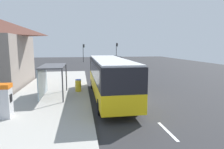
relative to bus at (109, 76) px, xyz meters
name	(u,v)px	position (x,y,z in m)	size (l,w,h in m)	color
ground_plane	(107,74)	(1.71, 13.41, -1.86)	(56.00, 92.00, 0.04)	#2D2D30
sidewalk_platform	(52,95)	(-4.69, 1.41, -1.75)	(6.20, 30.00, 0.18)	#ADAAA3
lane_stripe_seg_0	(167,131)	(1.96, -6.59, -1.84)	(0.16, 2.20, 0.01)	silver
lane_stripe_seg_1	(138,103)	(1.96, -1.59, -1.84)	(0.16, 2.20, 0.01)	silver
lane_stripe_seg_2	(124,88)	(1.96, 3.41, -1.84)	(0.16, 2.20, 0.01)	silver
lane_stripe_seg_3	(115,80)	(1.96, 8.41, -1.84)	(0.16, 2.20, 0.01)	silver
lane_stripe_seg_4	(109,74)	(1.96, 13.41, -1.84)	(0.16, 2.20, 0.01)	silver
lane_stripe_seg_5	(105,70)	(1.96, 18.41, -1.84)	(0.16, 2.20, 0.01)	silver
lane_stripe_seg_6	(102,67)	(1.96, 23.41, -1.84)	(0.16, 2.20, 0.01)	silver
lane_stripe_seg_7	(99,65)	(1.96, 28.41, -1.84)	(0.16, 2.20, 0.01)	silver
bus	(109,76)	(0.00, 0.00, 0.00)	(2.54, 11.01, 3.21)	yellow
white_van	(114,61)	(3.91, 20.80, -0.50)	(2.15, 5.25, 2.30)	black
sedan_near	(107,61)	(4.01, 30.06, -1.05)	(2.01, 4.48, 1.52)	navy
sedan_far	(104,59)	(4.01, 36.56, -1.05)	(1.95, 4.45, 1.52)	#195933
ticket_machine	(5,101)	(-6.46, -3.77, -0.67)	(0.66, 0.76, 1.94)	silver
recycling_bin_yellow	(78,86)	(-2.49, 2.13, -1.19)	(0.52, 0.52, 0.95)	yellow
recycling_bin_blue	(78,85)	(-2.49, 2.83, -1.19)	(0.52, 0.52, 0.95)	blue
traffic_light_near_side	(117,49)	(7.21, 35.41, 1.47)	(0.49, 0.28, 4.98)	#2D2D2D
traffic_light_far_side	(84,50)	(-1.38, 36.21, 1.29)	(0.49, 0.28, 4.69)	#2D2D2D
bus_shelter	(49,73)	(-4.70, 0.72, 0.25)	(1.80, 4.00, 2.50)	#4C4C51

